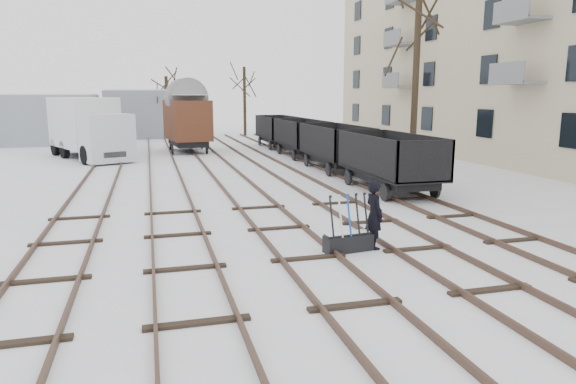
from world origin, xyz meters
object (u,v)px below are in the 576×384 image
(freight_wagon_a, at_px, (389,170))
(lorry, at_px, (88,127))
(box_van_wagon, at_px, (187,119))
(panel_van, at_px, (100,136))
(ground_frame, at_px, (348,241))
(worker, at_px, (374,215))

(freight_wagon_a, distance_m, lorry, 20.36)
(box_van_wagon, distance_m, panel_van, 7.15)
(ground_frame, xyz_separation_m, box_van_wagon, (-2.20, 25.29, 2.06))
(box_van_wagon, bearing_deg, ground_frame, -91.87)
(worker, bearing_deg, panel_van, 12.37)
(box_van_wagon, xyz_separation_m, panel_van, (-6.18, 3.34, -1.32))
(box_van_wagon, relative_size, lorry, 0.63)
(lorry, bearing_deg, freight_wagon_a, -73.30)
(panel_van, bearing_deg, box_van_wagon, -31.37)
(ground_frame, bearing_deg, panel_van, 98.75)
(ground_frame, bearing_deg, worker, 0.02)
(panel_van, bearing_deg, ground_frame, -76.67)
(worker, distance_m, box_van_wagon, 25.41)
(worker, bearing_deg, box_van_wagon, 1.30)
(box_van_wagon, xyz_separation_m, lorry, (-6.35, -2.46, -0.37))
(worker, relative_size, box_van_wagon, 0.33)
(freight_wagon_a, bearing_deg, worker, -118.73)
(ground_frame, xyz_separation_m, panel_van, (-8.39, 28.63, 0.75))
(freight_wagon_a, bearing_deg, panel_van, 121.99)
(panel_van, bearing_deg, freight_wagon_a, -61.01)
(ground_frame, xyz_separation_m, freight_wagon_a, (4.81, 7.50, 0.63))
(worker, height_order, panel_van, panel_van)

